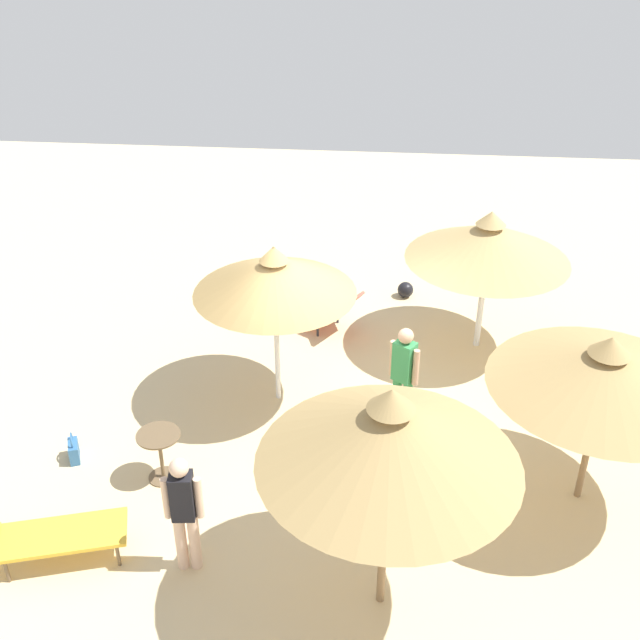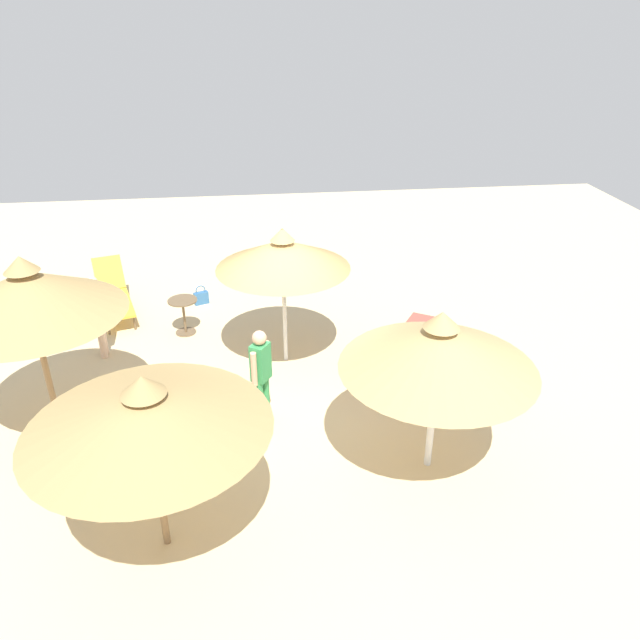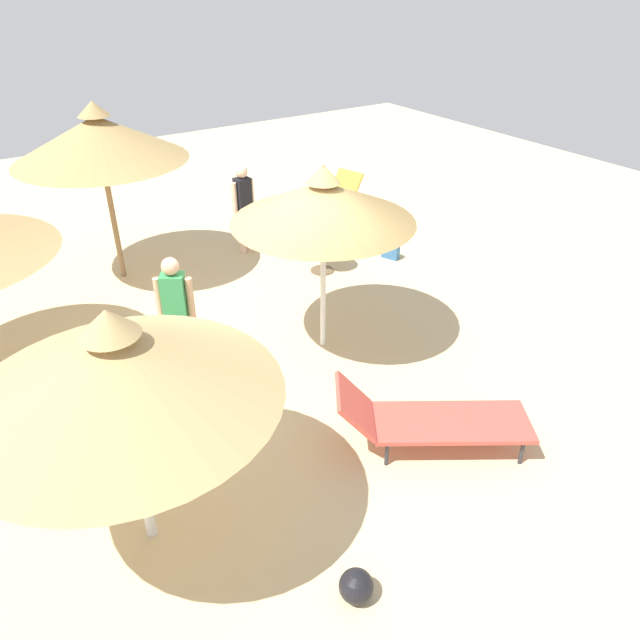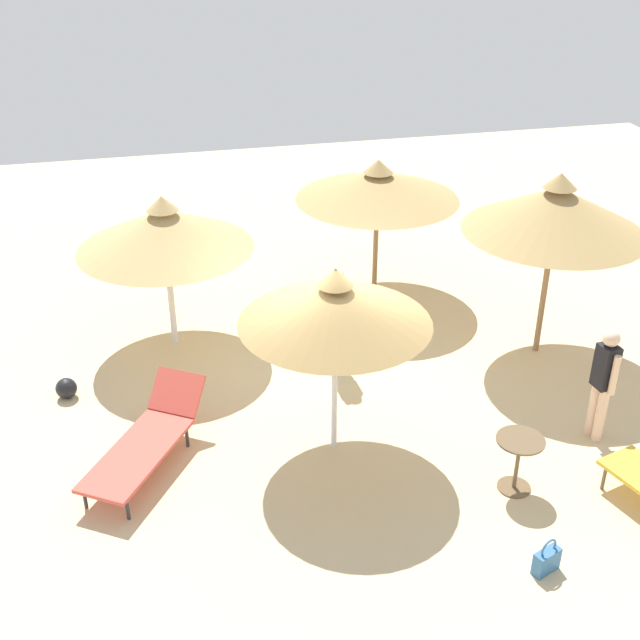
{
  "view_description": "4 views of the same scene",
  "coord_description": "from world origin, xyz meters",
  "px_view_note": "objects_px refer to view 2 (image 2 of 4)",
  "views": [
    {
      "loc": [
        -0.55,
        9.21,
        6.95
      ],
      "look_at": [
        0.38,
        -0.82,
        1.0
      ],
      "focal_mm": 43.1,
      "sensor_mm": 36.0,
      "label": 1
    },
    {
      "loc": [
        -8.65,
        0.4,
        5.8
      ],
      "look_at": [
        0.16,
        -0.69,
        1.19
      ],
      "focal_mm": 34.1,
      "sensor_mm": 36.0,
      "label": 2
    },
    {
      "loc": [
        -2.96,
        -5.97,
        4.62
      ],
      "look_at": [
        0.41,
        -0.91,
        0.95
      ],
      "focal_mm": 33.86,
      "sensor_mm": 36.0,
      "label": 3
    },
    {
      "loc": [
        9.05,
        -2.21,
        6.46
      ],
      "look_at": [
        -0.38,
        -0.03,
        1.12
      ],
      "focal_mm": 45.7,
      "sensor_mm": 36.0,
      "label": 4
    }
  ],
  "objects_px": {
    "person_standing_far_right": "(261,372)",
    "parasol_umbrella_back": "(283,254)",
    "parasol_umbrella_far_left": "(146,411)",
    "lounge_chair_edge": "(412,339)",
    "side_table_round": "(183,311)",
    "parasol_umbrella_near_right": "(27,293)",
    "handbag": "(201,297)",
    "beach_ball": "(503,399)",
    "parasol_umbrella_near_left": "(439,348)",
    "lounge_chair_front": "(114,294)",
    "person_standing_center": "(97,312)"
  },
  "relations": [
    {
      "from": "person_standing_far_right",
      "to": "parasol_umbrella_back",
      "type": "bearing_deg",
      "value": -14.74
    },
    {
      "from": "parasol_umbrella_far_left",
      "to": "lounge_chair_edge",
      "type": "height_order",
      "value": "parasol_umbrella_far_left"
    },
    {
      "from": "person_standing_far_right",
      "to": "side_table_round",
      "type": "distance_m",
      "value": 3.44
    },
    {
      "from": "parasol_umbrella_far_left",
      "to": "parasol_umbrella_near_right",
      "type": "bearing_deg",
      "value": 36.91
    },
    {
      "from": "person_standing_far_right",
      "to": "handbag",
      "type": "distance_m",
      "value": 4.62
    },
    {
      "from": "parasol_umbrella_back",
      "to": "person_standing_far_right",
      "type": "height_order",
      "value": "parasol_umbrella_back"
    },
    {
      "from": "parasol_umbrella_far_left",
      "to": "lounge_chair_edge",
      "type": "bearing_deg",
      "value": -45.96
    },
    {
      "from": "parasol_umbrella_back",
      "to": "lounge_chair_edge",
      "type": "bearing_deg",
      "value": -94.77
    },
    {
      "from": "handbag",
      "to": "parasol_umbrella_back",
      "type": "bearing_deg",
      "value": -147.05
    },
    {
      "from": "parasol_umbrella_near_right",
      "to": "beach_ball",
      "type": "height_order",
      "value": "parasol_umbrella_near_right"
    },
    {
      "from": "parasol_umbrella_far_left",
      "to": "lounge_chair_edge",
      "type": "distance_m",
      "value": 5.86
    },
    {
      "from": "parasol_umbrella_back",
      "to": "handbag",
      "type": "xyz_separation_m",
      "value": [
        2.56,
        1.66,
        -1.91
      ]
    },
    {
      "from": "parasol_umbrella_near_right",
      "to": "lounge_chair_edge",
      "type": "relative_size",
      "value": 1.34
    },
    {
      "from": "parasol_umbrella_back",
      "to": "parasol_umbrella_near_left",
      "type": "relative_size",
      "value": 0.97
    },
    {
      "from": "lounge_chair_front",
      "to": "beach_ball",
      "type": "relative_size",
      "value": 6.74
    },
    {
      "from": "parasol_umbrella_far_left",
      "to": "person_standing_far_right",
      "type": "height_order",
      "value": "parasol_umbrella_far_left"
    },
    {
      "from": "lounge_chair_edge",
      "to": "parasol_umbrella_near_left",
      "type": "bearing_deg",
      "value": 169.83
    },
    {
      "from": "parasol_umbrella_far_left",
      "to": "side_table_round",
      "type": "relative_size",
      "value": 3.76
    },
    {
      "from": "parasol_umbrella_near_right",
      "to": "parasol_umbrella_far_left",
      "type": "distance_m",
      "value": 3.12
    },
    {
      "from": "parasol_umbrella_back",
      "to": "parasol_umbrella_near_right",
      "type": "xyz_separation_m",
      "value": [
        -1.63,
        3.61,
        0.23
      ]
    },
    {
      "from": "parasol_umbrella_far_left",
      "to": "side_table_round",
      "type": "distance_m",
      "value": 5.58
    },
    {
      "from": "person_standing_center",
      "to": "handbag",
      "type": "xyz_separation_m",
      "value": [
        2.0,
        -1.68,
        -0.74
      ]
    },
    {
      "from": "lounge_chair_front",
      "to": "handbag",
      "type": "xyz_separation_m",
      "value": [
        0.24,
        -1.76,
        -0.29
      ]
    },
    {
      "from": "parasol_umbrella_far_left",
      "to": "handbag",
      "type": "distance_m",
      "value": 6.91
    },
    {
      "from": "parasol_umbrella_near_left",
      "to": "side_table_round",
      "type": "relative_size",
      "value": 3.6
    },
    {
      "from": "parasol_umbrella_back",
      "to": "person_standing_center",
      "type": "relative_size",
      "value": 1.59
    },
    {
      "from": "person_standing_far_right",
      "to": "beach_ball",
      "type": "xyz_separation_m",
      "value": [
        -0.08,
        -3.86,
        -0.76
      ]
    },
    {
      "from": "parasol_umbrella_near_right",
      "to": "person_standing_center",
      "type": "distance_m",
      "value": 2.62
    },
    {
      "from": "person_standing_center",
      "to": "side_table_round",
      "type": "relative_size",
      "value": 2.2
    },
    {
      "from": "parasol_umbrella_back",
      "to": "parasol_umbrella_near_left",
      "type": "distance_m",
      "value": 3.6
    },
    {
      "from": "parasol_umbrella_near_right",
      "to": "parasol_umbrella_near_left",
      "type": "bearing_deg",
      "value": -105.4
    },
    {
      "from": "lounge_chair_edge",
      "to": "handbag",
      "type": "height_order",
      "value": "lounge_chair_edge"
    },
    {
      "from": "parasol_umbrella_near_left",
      "to": "lounge_chair_edge",
      "type": "relative_size",
      "value": 1.22
    },
    {
      "from": "person_standing_center",
      "to": "handbag",
      "type": "relative_size",
      "value": 3.65
    },
    {
      "from": "parasol_umbrella_near_right",
      "to": "side_table_round",
      "type": "distance_m",
      "value": 3.81
    },
    {
      "from": "lounge_chair_front",
      "to": "beach_ball",
      "type": "height_order",
      "value": "lounge_chair_front"
    },
    {
      "from": "person_standing_center",
      "to": "lounge_chair_front",
      "type": "bearing_deg",
      "value": 2.77
    },
    {
      "from": "lounge_chair_edge",
      "to": "parasol_umbrella_far_left",
      "type": "bearing_deg",
      "value": 134.04
    },
    {
      "from": "person_standing_center",
      "to": "handbag",
      "type": "height_order",
      "value": "person_standing_center"
    },
    {
      "from": "person_standing_center",
      "to": "side_table_round",
      "type": "distance_m",
      "value": 1.65
    },
    {
      "from": "person_standing_center",
      "to": "side_table_round",
      "type": "height_order",
      "value": "person_standing_center"
    },
    {
      "from": "person_standing_center",
      "to": "beach_ball",
      "type": "height_order",
      "value": "person_standing_center"
    },
    {
      "from": "parasol_umbrella_near_left",
      "to": "beach_ball",
      "type": "height_order",
      "value": "parasol_umbrella_near_left"
    },
    {
      "from": "handbag",
      "to": "side_table_round",
      "type": "relative_size",
      "value": 0.6
    },
    {
      "from": "parasol_umbrella_near_left",
      "to": "person_standing_far_right",
      "type": "bearing_deg",
      "value": 60.72
    },
    {
      "from": "lounge_chair_edge",
      "to": "person_standing_center",
      "type": "relative_size",
      "value": 1.34
    },
    {
      "from": "person_standing_center",
      "to": "parasol_umbrella_back",
      "type": "bearing_deg",
      "value": -99.48
    },
    {
      "from": "lounge_chair_edge",
      "to": "person_standing_center",
      "type": "bearing_deg",
      "value": 82.44
    },
    {
      "from": "beach_ball",
      "to": "parasol_umbrella_far_left",
      "type": "bearing_deg",
      "value": 113.17
    },
    {
      "from": "lounge_chair_edge",
      "to": "parasol_umbrella_back",
      "type": "bearing_deg",
      "value": 85.23
    }
  ]
}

